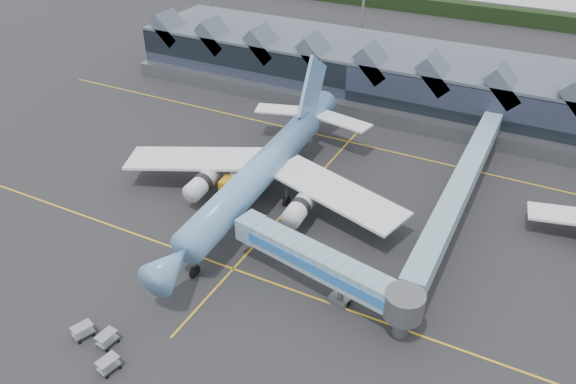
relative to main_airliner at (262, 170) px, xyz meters
The scene contains 9 objects.
ground 9.31m from the main_airliner, 57.78° to the right, with size 260.00×260.00×0.00m, color #252527.
taxi_stripes 7.02m from the main_airliner, 35.87° to the left, with size 120.00×60.00×0.01m.
tree_line_far 103.25m from the main_airliner, 87.60° to the left, with size 260.00×4.00×4.00m, color black.
terminal 40.49m from the main_airliner, 91.04° to the left, with size 90.00×22.25×12.52m.
light_masts 61.91m from the main_airliner, 65.64° to the left, with size 132.40×42.56×22.45m.
main_airliner is the anchor object (origin of this frame).
jet_bridge 21.81m from the main_airliner, 39.96° to the right, with size 23.39×7.78×5.63m.
fuel_truck 5.14m from the main_airliner, 159.03° to the left, with size 4.07×10.85×3.60m.
baggage_carts 31.56m from the main_airliner, 91.67° to the right, with size 7.16×4.62×1.43m.
Camera 1 is at (28.92, -49.89, 43.60)m, focal length 35.00 mm.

